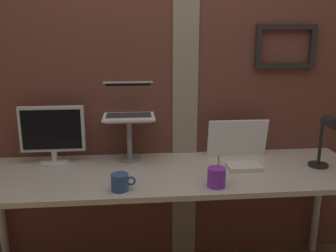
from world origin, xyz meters
TOP-DOWN VIEW (x-y plane):
  - brick_wall_back at (0.00, 0.38)m, footprint 3.02×0.16m
  - desk at (-0.00, -0.03)m, footprint 2.30×0.68m
  - monitor at (-0.71, 0.20)m, footprint 0.39×0.18m
  - laptop_stand at (-0.24, 0.20)m, footprint 0.28×0.22m
  - laptop at (-0.24, 0.27)m, footprint 0.32×0.30m
  - whiteboard_panel at (0.47, 0.22)m, footprint 0.39×0.06m
  - desk_lamp at (0.91, -0.08)m, footprint 0.12×0.20m
  - pen_cup at (0.22, -0.27)m, footprint 0.10×0.10m
  - coffee_mug at (-0.28, -0.27)m, footprint 0.13×0.09m
  - paper_clutter_stack at (0.44, -0.03)m, footprint 0.20×0.14m

SIDE VIEW (x-z plane):
  - desk at x=0.00m, z-range 0.32..1.09m
  - paper_clutter_stack at x=0.44m, z-range 0.77..0.79m
  - coffee_mug at x=-0.28m, z-range 0.77..0.86m
  - pen_cup at x=0.22m, z-range 0.73..0.91m
  - whiteboard_panel at x=0.47m, z-range 0.77..1.01m
  - laptop_stand at x=-0.24m, z-range 0.82..1.09m
  - monitor at x=-0.71m, z-range 0.79..1.15m
  - desk_lamp at x=0.91m, z-range 0.81..1.14m
  - laptop at x=-0.24m, z-range 0.99..1.21m
  - brick_wall_back at x=0.00m, z-range 0.00..2.34m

